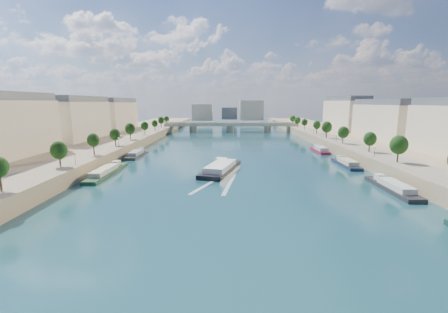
{
  "coord_description": "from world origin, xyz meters",
  "views": [
    {
      "loc": [
        -2.7,
        -25.74,
        25.39
      ],
      "look_at": [
        -3.85,
        85.83,
        5.0
      ],
      "focal_mm": 24.0,
      "sensor_mm": 36.0,
      "label": 1
    }
  ],
  "objects": [
    {
      "name": "ground",
      "position": [
        0.0,
        100.0,
        0.0
      ],
      "size": [
        700.0,
        700.0,
        0.0
      ],
      "primitive_type": "plane",
      "color": "#0D2E3C",
      "rests_on": "ground"
    },
    {
      "name": "quay_left",
      "position": [
        -72.0,
        100.0,
        2.5
      ],
      "size": [
        44.0,
        520.0,
        5.0
      ],
      "primitive_type": "cube",
      "color": "#9E8460",
      "rests_on": "ground"
    },
    {
      "name": "quay_right",
      "position": [
        72.0,
        100.0,
        2.5
      ],
      "size": [
        44.0,
        520.0,
        5.0
      ],
      "primitive_type": "cube",
      "color": "#9E8460",
      "rests_on": "ground"
    },
    {
      "name": "pave_left",
      "position": [
        -57.0,
        100.0,
        5.05
      ],
      "size": [
        14.0,
        520.0,
        0.1
      ],
      "primitive_type": "cube",
      "color": "gray",
      "rests_on": "quay_left"
    },
    {
      "name": "pave_right",
      "position": [
        57.0,
        100.0,
        5.05
      ],
      "size": [
        14.0,
        520.0,
        0.1
      ],
      "primitive_type": "cube",
      "color": "gray",
      "rests_on": "quay_right"
    },
    {
      "name": "trees_left",
      "position": [
        -55.0,
        102.0,
        10.48
      ],
      "size": [
        4.8,
        268.8,
        8.26
      ],
      "color": "#382B1E",
      "rests_on": "ground"
    },
    {
      "name": "trees_right",
      "position": [
        55.0,
        110.0,
        10.48
      ],
      "size": [
        4.8,
        268.8,
        8.26
      ],
      "color": "#382B1E",
      "rests_on": "ground"
    },
    {
      "name": "lamps_left",
      "position": [
        -52.5,
        90.0,
        7.78
      ],
      "size": [
        0.36,
        200.36,
        4.28
      ],
      "color": "black",
      "rests_on": "ground"
    },
    {
      "name": "lamps_right",
      "position": [
        52.5,
        105.0,
        7.78
      ],
      "size": [
        0.36,
        200.36,
        4.28
      ],
      "color": "black",
      "rests_on": "ground"
    },
    {
      "name": "buildings_left",
      "position": [
        -85.0,
        112.0,
        16.45
      ],
      "size": [
        16.0,
        226.0,
        23.2
      ],
      "color": "beige",
      "rests_on": "ground"
    },
    {
      "name": "buildings_right",
      "position": [
        85.0,
        112.0,
        16.45
      ],
      "size": [
        16.0,
        226.0,
        23.2
      ],
      "color": "beige",
      "rests_on": "ground"
    },
    {
      "name": "skyline",
      "position": [
        3.19,
        319.52,
        14.66
      ],
      "size": [
        79.0,
        42.0,
        22.0
      ],
      "color": "beige",
      "rests_on": "ground"
    },
    {
      "name": "bridge",
      "position": [
        0.0,
        232.0,
        5.08
      ],
      "size": [
        112.0,
        12.0,
        8.15
      ],
      "color": "#C1B79E",
      "rests_on": "ground"
    },
    {
      "name": "tour_barge",
      "position": [
        -5.04,
        82.5,
        1.15
      ],
      "size": [
        15.97,
        30.69,
        4.0
      ],
      "rotation": [
        0.0,
        0.0,
        -0.27
      ],
      "color": "black",
      "rests_on": "ground"
    },
    {
      "name": "wake",
      "position": [
        -5.04,
        65.95,
        0.02
      ],
      "size": [
        14.41,
        25.9,
        0.04
      ],
      "color": "silver",
      "rests_on": "ground"
    },
    {
      "name": "moored_barges_left",
      "position": [
        -45.5,
        45.57,
        0.84
      ],
      "size": [
        5.0,
        157.43,
        3.6
      ],
      "color": "#1A1C3A",
      "rests_on": "ground"
    },
    {
      "name": "moored_barges_right",
      "position": [
        45.5,
        56.12,
        0.84
      ],
      "size": [
        5.0,
        164.38,
        3.6
      ],
      "color": "black",
      "rests_on": "ground"
    }
  ]
}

